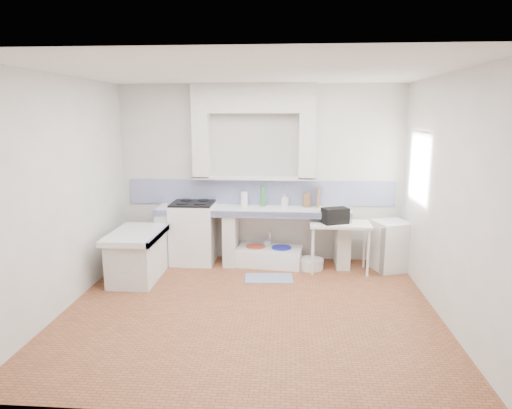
# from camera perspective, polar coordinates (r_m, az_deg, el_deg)

# --- Properties ---
(floor) EXTENTS (4.50, 4.50, 0.00)m
(floor) POSITION_cam_1_polar(r_m,az_deg,el_deg) (5.66, -0.75, -13.04)
(floor) COLOR brown
(floor) RESTS_ON ground
(ceiling) EXTENTS (4.50, 4.50, 0.00)m
(ceiling) POSITION_cam_1_polar(r_m,az_deg,el_deg) (5.17, -0.84, 16.49)
(ceiling) COLOR silver
(ceiling) RESTS_ON ground
(wall_back) EXTENTS (4.50, 0.00, 4.50)m
(wall_back) POSITION_cam_1_polar(r_m,az_deg,el_deg) (7.21, 0.58, 3.92)
(wall_back) COLOR silver
(wall_back) RESTS_ON ground
(wall_front) EXTENTS (4.50, 0.00, 4.50)m
(wall_front) POSITION_cam_1_polar(r_m,az_deg,el_deg) (3.30, -3.79, -5.25)
(wall_front) COLOR silver
(wall_front) RESTS_ON ground
(wall_left) EXTENTS (0.00, 4.50, 4.50)m
(wall_left) POSITION_cam_1_polar(r_m,az_deg,el_deg) (5.87, -23.24, 1.25)
(wall_left) COLOR silver
(wall_left) RESTS_ON ground
(wall_right) EXTENTS (0.00, 4.50, 4.50)m
(wall_right) POSITION_cam_1_polar(r_m,az_deg,el_deg) (5.52, 23.17, 0.65)
(wall_right) COLOR silver
(wall_right) RESTS_ON ground
(alcove_mass) EXTENTS (1.90, 0.25, 0.45)m
(alcove_mass) POSITION_cam_1_polar(r_m,az_deg,el_deg) (7.03, -0.30, 13.33)
(alcove_mass) COLOR silver
(alcove_mass) RESTS_ON ground
(window_frame) EXTENTS (0.35, 0.86, 1.06)m
(window_frame) POSITION_cam_1_polar(r_m,az_deg,el_deg) (6.67, 21.44, 4.25)
(window_frame) COLOR #3B2012
(window_frame) RESTS_ON ground
(lace_valance) EXTENTS (0.01, 0.84, 0.24)m
(lace_valance) POSITION_cam_1_polar(r_m,az_deg,el_deg) (6.60, 20.47, 7.57)
(lace_valance) COLOR white
(lace_valance) RESTS_ON ground
(counter_slab) EXTENTS (3.00, 0.60, 0.08)m
(counter_slab) POSITION_cam_1_polar(r_m,az_deg,el_deg) (7.01, -0.40, -0.77)
(counter_slab) COLOR white
(counter_slab) RESTS_ON ground
(counter_lip) EXTENTS (3.00, 0.04, 0.10)m
(counter_lip) POSITION_cam_1_polar(r_m,az_deg,el_deg) (6.74, -0.59, -1.28)
(counter_lip) COLOR navy
(counter_lip) RESTS_ON ground
(counter_pier_left) EXTENTS (0.20, 0.55, 0.82)m
(counter_pier_left) POSITION_cam_1_polar(r_m,az_deg,el_deg) (7.36, -11.35, -4.01)
(counter_pier_left) COLOR silver
(counter_pier_left) RESTS_ON ground
(counter_pier_mid) EXTENTS (0.20, 0.55, 0.82)m
(counter_pier_mid) POSITION_cam_1_polar(r_m,az_deg,el_deg) (7.16, -3.20, -4.25)
(counter_pier_mid) COLOR silver
(counter_pier_mid) RESTS_ON ground
(counter_pier_right) EXTENTS (0.20, 0.55, 0.82)m
(counter_pier_right) POSITION_cam_1_polar(r_m,az_deg,el_deg) (7.15, 10.89, -4.46)
(counter_pier_right) COLOR silver
(counter_pier_right) RESTS_ON ground
(peninsula_top) EXTENTS (0.70, 1.10, 0.08)m
(peninsula_top) POSITION_cam_1_polar(r_m,az_deg,el_deg) (6.62, -14.94, -3.69)
(peninsula_top) COLOR white
(peninsula_top) RESTS_ON ground
(peninsula_base) EXTENTS (0.60, 1.00, 0.62)m
(peninsula_base) POSITION_cam_1_polar(r_m,az_deg,el_deg) (6.72, -14.78, -6.58)
(peninsula_base) COLOR silver
(peninsula_base) RESTS_ON ground
(peninsula_lip) EXTENTS (0.04, 1.10, 0.10)m
(peninsula_lip) POSITION_cam_1_polar(r_m,az_deg,el_deg) (6.52, -12.19, -3.79)
(peninsula_lip) COLOR navy
(peninsula_lip) RESTS_ON ground
(backsplash) EXTENTS (4.27, 0.03, 0.40)m
(backsplash) POSITION_cam_1_polar(r_m,az_deg,el_deg) (7.24, 0.56, 1.55)
(backsplash) COLOR navy
(backsplash) RESTS_ON ground
(stove) EXTENTS (0.68, 0.65, 0.95)m
(stove) POSITION_cam_1_polar(r_m,az_deg,el_deg) (7.25, -7.90, -3.61)
(stove) COLOR white
(stove) RESTS_ON ground
(sink) EXTENTS (1.06, 0.66, 0.24)m
(sink) POSITION_cam_1_polar(r_m,az_deg,el_deg) (7.15, 1.71, -6.67)
(sink) COLOR white
(sink) RESTS_ON ground
(side_table) EXTENTS (0.91, 0.52, 0.04)m
(side_table) POSITION_cam_1_polar(r_m,az_deg,el_deg) (6.91, 10.52, -5.33)
(side_table) COLOR white
(side_table) RESTS_ON ground
(fridge) EXTENTS (0.63, 0.63, 0.75)m
(fridge) POSITION_cam_1_polar(r_m,az_deg,el_deg) (7.16, 16.68, -5.01)
(fridge) COLOR white
(fridge) RESTS_ON ground
(bucket_red) EXTENTS (0.32, 0.32, 0.29)m
(bucket_red) POSITION_cam_1_polar(r_m,az_deg,el_deg) (7.20, -0.05, -6.36)
(bucket_red) COLOR #C8402C
(bucket_red) RESTS_ON ground
(bucket_orange) EXTENTS (0.33, 0.33, 0.26)m
(bucket_orange) POSITION_cam_1_polar(r_m,az_deg,el_deg) (7.17, 2.24, -6.54)
(bucket_orange) COLOR orange
(bucket_orange) RESTS_ON ground
(bucket_blue) EXTENTS (0.33, 0.33, 0.29)m
(bucket_blue) POSITION_cam_1_polar(r_m,az_deg,el_deg) (7.14, 3.23, -6.52)
(bucket_blue) COLOR #1620B1
(bucket_blue) RESTS_ON ground
(basin_white) EXTENTS (0.52, 0.52, 0.15)m
(basin_white) POSITION_cam_1_polar(r_m,az_deg,el_deg) (7.04, 6.96, -7.45)
(basin_white) COLOR white
(basin_white) RESTS_ON ground
(water_bottle_a) EXTENTS (0.10, 0.10, 0.32)m
(water_bottle_a) POSITION_cam_1_polar(r_m,az_deg,el_deg) (7.32, 1.20, -5.89)
(water_bottle_a) COLOR silver
(water_bottle_a) RESTS_ON ground
(water_bottle_b) EXTENTS (0.10, 0.10, 0.34)m
(water_bottle_b) POSITION_cam_1_polar(r_m,az_deg,el_deg) (7.32, 1.52, -5.85)
(water_bottle_b) COLOR silver
(water_bottle_b) RESTS_ON ground
(black_bag) EXTENTS (0.43, 0.34, 0.23)m
(black_bag) POSITION_cam_1_polar(r_m,az_deg,el_deg) (6.74, 10.01, -1.41)
(black_bag) COLOR black
(black_bag) RESTS_ON side_table
(green_bottle_a) EXTENTS (0.08, 0.08, 0.30)m
(green_bottle_a) POSITION_cam_1_polar(r_m,az_deg,el_deg) (7.11, 0.94, 0.97)
(green_bottle_a) COLOR #33783C
(green_bottle_a) RESTS_ON counter_slab
(green_bottle_b) EXTENTS (0.07, 0.07, 0.32)m
(green_bottle_b) POSITION_cam_1_polar(r_m,az_deg,el_deg) (7.11, 0.84, 1.04)
(green_bottle_b) COLOR #33783C
(green_bottle_b) RESTS_ON counter_slab
(knife_block) EXTENTS (0.12, 0.10, 0.21)m
(knife_block) POSITION_cam_1_polar(r_m,az_deg,el_deg) (7.11, 6.41, 0.54)
(knife_block) COLOR brown
(knife_block) RESTS_ON counter_slab
(cutting_board) EXTENTS (0.07, 0.22, 0.30)m
(cutting_board) POSITION_cam_1_polar(r_m,az_deg,el_deg) (7.12, 7.93, 0.88)
(cutting_board) COLOR brown
(cutting_board) RESTS_ON counter_slab
(paper_towel) EXTENTS (0.14, 0.14, 0.23)m
(paper_towel) POSITION_cam_1_polar(r_m,az_deg,el_deg) (7.14, -1.50, 0.70)
(paper_towel) COLOR white
(paper_towel) RESTS_ON counter_slab
(soap_bottle) EXTENTS (0.12, 0.12, 0.21)m
(soap_bottle) POSITION_cam_1_polar(r_m,az_deg,el_deg) (7.11, 3.68, 0.58)
(soap_bottle) COLOR white
(soap_bottle) RESTS_ON counter_slab
(rug) EXTENTS (0.71, 0.44, 0.01)m
(rug) POSITION_cam_1_polar(r_m,az_deg,el_deg) (6.60, 1.65, -9.32)
(rug) COLOR #3C5293
(rug) RESTS_ON ground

